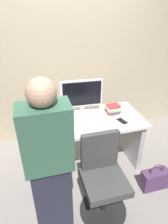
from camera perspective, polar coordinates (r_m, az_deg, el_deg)
The scene contains 13 objects.
ground_plane at distance 3.02m, azimuth -0.26°, elevation -14.50°, with size 9.00×9.00×0.00m, color gray.
wall_back at distance 3.10m, azimuth -4.88°, elevation 18.30°, with size 6.40×0.10×3.00m, color tan.
desk at distance 2.69m, azimuth -0.28°, elevation -6.47°, with size 1.53×0.68×0.75m.
office_chair at distance 2.26m, azimuth 5.28°, elevation -18.43°, with size 0.52×0.52×0.94m.
person_at_desk at distance 1.82m, azimuth -9.60°, elevation -14.79°, with size 0.40×0.24×1.64m.
monitor at distance 2.62m, azimuth -0.63°, elevation 4.82°, with size 0.54×0.15×0.46m.
keyboard at distance 2.43m, azimuth -1.96°, elevation -4.07°, with size 0.43×0.13×0.02m, color white.
mouse at distance 2.49m, azimuth 4.88°, elevation -2.99°, with size 0.06×0.10×0.03m, color white.
cup_near_keyboard at distance 2.34m, azimuth -7.79°, elevation -4.50°, with size 0.06×0.06×0.10m, color white.
cup_by_monitor at distance 2.55m, azimuth -9.18°, elevation -1.71°, with size 0.07×0.07×0.10m, color #3372B2.
book_stack at distance 2.72m, azimuth 8.05°, elevation 0.83°, with size 0.18×0.18×0.12m.
cell_phone at distance 2.59m, azimuth 10.59°, elevation -2.47°, with size 0.07×0.14×0.01m, color black.
handbag at distance 2.79m, azimuth 19.16°, elevation -17.33°, with size 0.34×0.14×0.38m.
Camera 1 is at (-0.56, -2.10, 2.10)m, focal length 32.69 mm.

